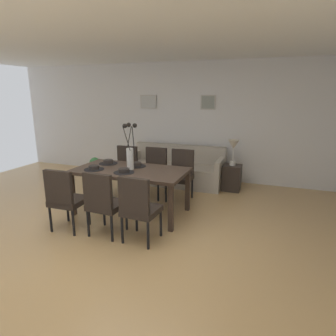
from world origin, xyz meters
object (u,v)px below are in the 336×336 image
object	(u,v)px
dining_chair_far_right	(154,170)
bowl_near_left	(94,167)
table_lamp	(233,147)
centerpiece_vase	(130,152)
bowl_near_right	(108,161)
dining_chair_near_left	(65,197)
dining_chair_near_right	(125,168)
bowl_far_right	(136,164)
framed_picture_center	(208,102)
dining_chair_mid_left	(139,206)
side_table	(232,178)
sofa	(175,170)
dining_table	(131,174)
framed_picture_left	(148,102)
dining_chair_mid_right	(181,172)
potted_plant	(95,171)
dining_chair_far_left	(103,201)
bowl_far_left	(124,170)

from	to	relation	value
dining_chair_far_right	bowl_near_left	bearing A→B (deg)	-116.81
bowl_near_left	table_lamp	world-z (taller)	table_lamp
centerpiece_vase	bowl_near_right	size ratio (longest dim) A/B	4.32
dining_chair_near_left	dining_chair_near_right	size ratio (longest dim) A/B	1.00
dining_chair_near_right	bowl_far_right	world-z (taller)	dining_chair_near_right
dining_chair_far_right	framed_picture_center	distance (m)	1.99
dining_chair_mid_left	side_table	world-z (taller)	dining_chair_mid_left
sofa	centerpiece_vase	bearing A→B (deg)	-94.12
dining_table	dining_chair_near_right	xyz separation A→B (m)	(-0.57, 0.85, -0.15)
dining_table	sofa	bearing A→B (deg)	85.86
dining_chair_near_right	bowl_near_left	size ratio (longest dim) A/B	5.41
dining_chair_near_right	dining_chair_mid_left	world-z (taller)	same
framed_picture_center	framed_picture_left	bearing A→B (deg)	-180.00
dining_chair_mid_left	table_lamp	size ratio (longest dim) A/B	1.80
dining_chair_mid_left	bowl_near_right	distance (m)	1.56
dining_table	dining_chair_mid_right	bearing A→B (deg)	58.14
dining_chair_mid_left	bowl_near_left	size ratio (longest dim) A/B	5.41
dining_chair_far_right	sofa	bearing A→B (deg)	83.45
dining_chair_near_right	framed_picture_center	size ratio (longest dim) A/B	2.80
dining_chair_mid_left	bowl_near_right	world-z (taller)	dining_chair_mid_left
framed_picture_center	dining_chair_near_left	bearing A→B (deg)	-111.46
dining_chair_mid_left	potted_plant	world-z (taller)	dining_chair_mid_left
dining_chair_mid_left	framed_picture_center	bearing A→B (deg)	87.32
dining_table	dining_chair_mid_left	xyz separation A→B (m)	(0.56, -0.86, -0.15)
dining_chair_near_left	potted_plant	bearing A→B (deg)	112.11
side_table	dining_chair_near_right	bearing A→B (deg)	-155.27
sofa	bowl_far_right	bearing A→B (deg)	-94.68
dining_chair_mid_right	dining_chair_far_left	bearing A→B (deg)	-106.94
centerpiece_vase	framed_picture_left	size ratio (longest dim) A/B	1.84
centerpiece_vase	potted_plant	bearing A→B (deg)	146.56
bowl_near_left	dining_chair_mid_left	bearing A→B (deg)	-30.52
dining_table	dining_chair_near_right	distance (m)	1.04
sofa	framed_picture_center	world-z (taller)	framed_picture_center
dining_chair_far_right	dining_chair_mid_right	world-z (taller)	same
bowl_far_right	framed_picture_center	bearing A→B (deg)	71.51
sofa	framed_picture_center	distance (m)	1.63
framed_picture_left	dining_chair_mid_right	bearing A→B (deg)	-48.33
side_table	table_lamp	xyz separation A→B (m)	(0.00, 0.00, 0.63)
dining_chair_mid_right	table_lamp	size ratio (longest dim) A/B	1.80
dining_chair_mid_right	bowl_far_left	xyz separation A→B (m)	(-0.56, -1.11, 0.27)
table_lamp	bowl_far_left	bearing A→B (deg)	-125.06
sofa	table_lamp	xyz separation A→B (m)	(1.24, -0.09, 0.61)
side_table	framed_picture_left	size ratio (longest dim) A/B	1.30
dining_chair_far_left	bowl_near_left	distance (m)	0.90
dining_table	dining_chair_near_right	size ratio (longest dim) A/B	1.96
dining_chair_far_left	bowl_far_left	bearing A→B (deg)	92.29
dining_chair_near_right	bowl_near_right	distance (m)	0.69
bowl_near_left	bowl_far_left	size ratio (longest dim) A/B	1.00
dining_chair_near_left	dining_chair_mid_left	bearing A→B (deg)	2.47
sofa	potted_plant	xyz separation A→B (m)	(-1.41, -1.00, 0.09)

